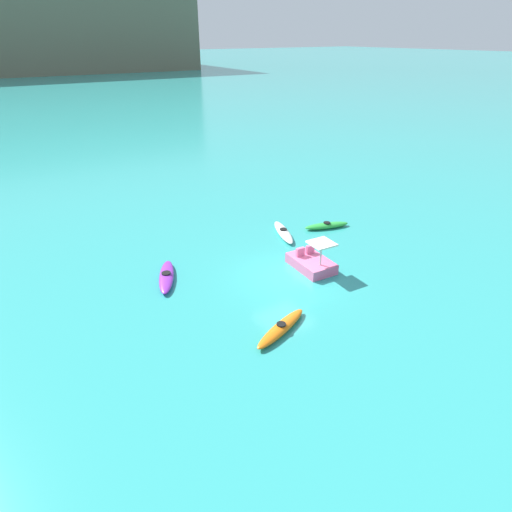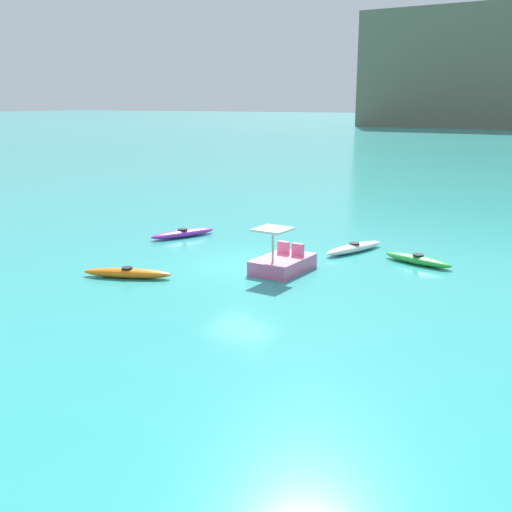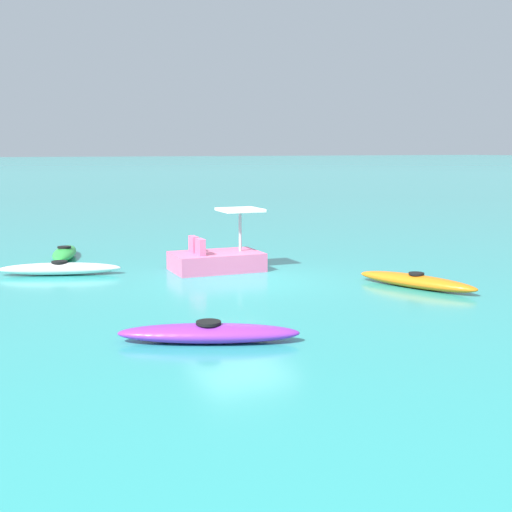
{
  "view_description": "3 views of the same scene",
  "coord_description": "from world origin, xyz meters",
  "views": [
    {
      "loc": [
        -11.3,
        -14.1,
        10.38
      ],
      "look_at": [
        -0.3,
        2.07,
        0.33
      ],
      "focal_mm": 30.47,
      "sensor_mm": 36.0,
      "label": 1
    },
    {
      "loc": [
        10.64,
        -18.94,
        5.9
      ],
      "look_at": [
        0.33,
        0.32,
        0.33
      ],
      "focal_mm": 42.68,
      "sensor_mm": 36.0,
      "label": 2
    },
    {
      "loc": [
        -15.29,
        7.43,
        3.28
      ],
      "look_at": [
        -0.81,
        0.02,
        0.74
      ],
      "focal_mm": 48.02,
      "sensor_mm": 36.0,
      "label": 3
    }
  ],
  "objects": [
    {
      "name": "kayak_purple",
      "position": [
        -4.8,
        2.97,
        0.16
      ],
      "size": [
        2.01,
        3.1,
        0.37
      ],
      "color": "purple",
      "rests_on": "ground_plane"
    },
    {
      "name": "pedal_boat_pink",
      "position": [
        1.59,
        -0.02,
        0.34
      ],
      "size": [
        1.69,
        2.55,
        1.68
      ],
      "color": "pink",
      "rests_on": "ground_plane"
    },
    {
      "name": "ground_plane",
      "position": [
        0.0,
        0.0,
        0.0
      ],
      "size": [
        600.0,
        600.0,
        0.0
      ],
      "primitive_type": "plane",
      "color": "teal"
    },
    {
      "name": "kayak_white",
      "position": [
        2.89,
        3.95,
        0.16
      ],
      "size": [
        1.76,
        3.2,
        0.37
      ],
      "color": "white",
      "rests_on": "ground_plane"
    },
    {
      "name": "kayak_orange",
      "position": [
        -2.76,
        -3.29,
        0.16
      ],
      "size": [
        3.13,
        1.61,
        0.37
      ],
      "color": "orange",
      "rests_on": "ground_plane"
    },
    {
      "name": "kayak_green",
      "position": [
        5.62,
        3.26,
        0.16
      ],
      "size": [
        2.83,
        1.45,
        0.37
      ],
      "color": "green",
      "rests_on": "ground_plane"
    }
  ]
}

